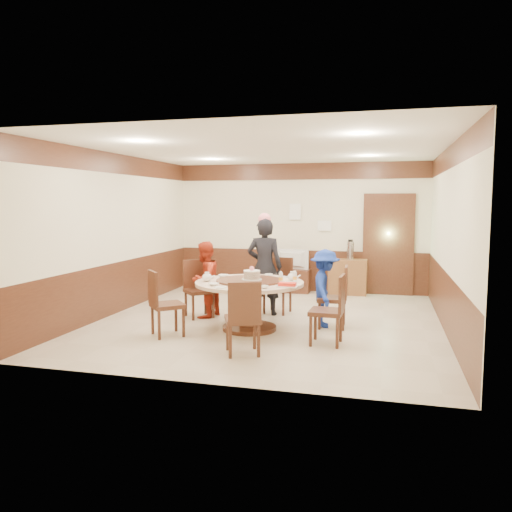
% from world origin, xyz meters
% --- Properties ---
extents(room, '(6.00, 6.04, 2.84)m').
position_xyz_m(room, '(0.01, 0.01, 1.08)').
color(room, beige).
rests_on(room, ground).
extents(banquet_table, '(1.65, 1.65, 0.78)m').
position_xyz_m(banquet_table, '(-0.15, -0.65, 0.53)').
color(banquet_table, '#462315').
rests_on(banquet_table, ground).
extents(chair_0, '(0.47, 0.46, 0.97)m').
position_xyz_m(chair_0, '(1.08, -0.18, 0.30)').
color(chair_0, '#462315').
rests_on(chair_0, ground).
extents(chair_1, '(0.51, 0.51, 0.97)m').
position_xyz_m(chair_1, '(0.01, 0.65, 0.30)').
color(chair_1, '#462315').
rests_on(chair_1, ground).
extents(chair_2, '(0.62, 0.62, 0.97)m').
position_xyz_m(chair_2, '(-1.22, -0.03, 0.30)').
color(chair_2, '#462315').
rests_on(chair_2, ground).
extents(chair_3, '(0.62, 0.62, 0.97)m').
position_xyz_m(chair_3, '(-1.24, -1.29, 0.30)').
color(chair_3, '#462315').
rests_on(chair_3, ground).
extents(chair_4, '(0.58, 0.58, 0.97)m').
position_xyz_m(chair_4, '(0.09, -1.88, 0.30)').
color(chair_4, '#462315').
rests_on(chair_4, ground).
extents(chair_5, '(0.47, 0.46, 0.97)m').
position_xyz_m(chair_5, '(1.10, -1.14, 0.30)').
color(chair_5, '#462315').
rests_on(chair_5, ground).
extents(person_standing, '(0.64, 0.44, 1.68)m').
position_xyz_m(person_standing, '(-0.18, 0.44, 0.84)').
color(person_standing, black).
rests_on(person_standing, ground).
extents(person_red, '(0.62, 0.72, 1.29)m').
position_xyz_m(person_red, '(-1.11, -0.02, 0.65)').
color(person_red, '#AE2D17').
rests_on(person_red, ground).
extents(person_blue, '(0.56, 0.84, 1.22)m').
position_xyz_m(person_blue, '(0.94, -0.16, 0.61)').
color(person_blue, '#18329A').
rests_on(person_blue, ground).
extents(birthday_cake, '(0.31, 0.31, 0.21)m').
position_xyz_m(birthday_cake, '(-0.12, -0.64, 0.85)').
color(birthday_cake, white).
rests_on(birthday_cake, banquet_table).
extents(teapot_left, '(0.17, 0.15, 0.13)m').
position_xyz_m(teapot_left, '(-0.79, -0.79, 0.81)').
color(teapot_left, white).
rests_on(teapot_left, banquet_table).
extents(teapot_right, '(0.17, 0.15, 0.13)m').
position_xyz_m(teapot_right, '(0.47, -0.41, 0.81)').
color(teapot_right, white).
rests_on(teapot_right, banquet_table).
extents(bowl_0, '(0.16, 0.16, 0.04)m').
position_xyz_m(bowl_0, '(-0.68, -0.31, 0.77)').
color(bowl_0, white).
rests_on(bowl_0, banquet_table).
extents(bowl_1, '(0.13, 0.13, 0.04)m').
position_xyz_m(bowl_1, '(0.20, -1.19, 0.77)').
color(bowl_1, white).
rests_on(bowl_1, banquet_table).
extents(bowl_2, '(0.15, 0.15, 0.04)m').
position_xyz_m(bowl_2, '(-0.55, -1.14, 0.77)').
color(bowl_2, white).
rests_on(bowl_2, banquet_table).
extents(bowl_3, '(0.15, 0.15, 0.05)m').
position_xyz_m(bowl_3, '(0.48, -0.82, 0.77)').
color(bowl_3, white).
rests_on(bowl_3, banquet_table).
extents(bowl_4, '(0.16, 0.16, 0.04)m').
position_xyz_m(bowl_4, '(-0.84, -0.54, 0.77)').
color(bowl_4, white).
rests_on(bowl_4, banquet_table).
extents(bowl_5, '(0.13, 0.13, 0.04)m').
position_xyz_m(bowl_5, '(0.01, -0.07, 0.77)').
color(bowl_5, white).
rests_on(bowl_5, banquet_table).
extents(saucer_near, '(0.18, 0.18, 0.01)m').
position_xyz_m(saucer_near, '(-0.40, -1.30, 0.76)').
color(saucer_near, white).
rests_on(saucer_near, banquet_table).
extents(saucer_far, '(0.18, 0.18, 0.01)m').
position_xyz_m(saucer_far, '(0.30, -0.15, 0.76)').
color(saucer_far, white).
rests_on(saucer_far, banquet_table).
extents(shrimp_platter, '(0.30, 0.20, 0.06)m').
position_xyz_m(shrimp_platter, '(0.50, -1.00, 0.78)').
color(shrimp_platter, white).
rests_on(shrimp_platter, banquet_table).
extents(bottle_0, '(0.06, 0.06, 0.16)m').
position_xyz_m(bottle_0, '(0.34, -0.70, 0.83)').
color(bottle_0, white).
rests_on(bottle_0, banquet_table).
extents(bottle_1, '(0.06, 0.06, 0.16)m').
position_xyz_m(bottle_1, '(0.53, -0.58, 0.83)').
color(bottle_1, white).
rests_on(bottle_1, banquet_table).
extents(tv_stand, '(0.85, 0.45, 0.50)m').
position_xyz_m(tv_stand, '(-0.15, 2.75, 0.25)').
color(tv_stand, '#462315').
rests_on(tv_stand, ground).
extents(television, '(0.76, 0.23, 0.43)m').
position_xyz_m(television, '(-0.15, 2.75, 0.72)').
color(television, gray).
rests_on(television, tv_stand).
extents(side_cabinet, '(0.80, 0.40, 0.75)m').
position_xyz_m(side_cabinet, '(1.08, 2.78, 0.38)').
color(side_cabinet, brown).
rests_on(side_cabinet, ground).
extents(thermos, '(0.15, 0.15, 0.38)m').
position_xyz_m(thermos, '(1.12, 2.78, 0.94)').
color(thermos, silver).
rests_on(thermos, side_cabinet).
extents(notice_left, '(0.25, 0.00, 0.35)m').
position_xyz_m(notice_left, '(-0.10, 2.96, 1.75)').
color(notice_left, white).
rests_on(notice_left, room).
extents(notice_right, '(0.30, 0.00, 0.22)m').
position_xyz_m(notice_right, '(0.55, 2.96, 1.45)').
color(notice_right, white).
rests_on(notice_right, room).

